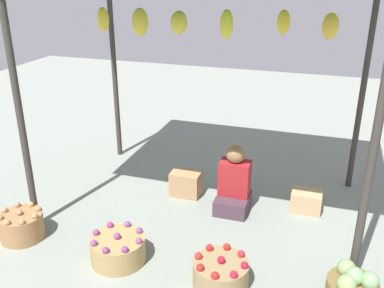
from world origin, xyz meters
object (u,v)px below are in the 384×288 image
wooden_crate_near_vendor (186,184)px  wooden_crate_stacked_rear (306,201)px  basket_purple_onions (118,249)px  basket_red_apples (221,273)px  vendor_person (234,185)px  basket_potatoes (22,226)px

wooden_crate_near_vendor → wooden_crate_stacked_rear: (1.41, 0.08, -0.03)m
basket_purple_onions → basket_red_apples: basket_purple_onions is taller
vendor_person → basket_red_apples: bearing=-81.9°
basket_red_apples → wooden_crate_stacked_rear: 1.62m
vendor_person → wooden_crate_stacked_rear: bearing=15.7°
basket_purple_onions → wooden_crate_stacked_rear: size_ratio=1.54×
basket_red_apples → wooden_crate_stacked_rear: basket_red_apples is taller
vendor_person → wooden_crate_near_vendor: 0.65m
basket_potatoes → basket_purple_onions: 1.10m
vendor_person → basket_potatoes: vendor_person is taller
wooden_crate_near_vendor → basket_purple_onions: bearing=-98.2°
basket_purple_onions → basket_red_apples: size_ratio=1.06×
basket_potatoes → wooden_crate_stacked_rear: 3.07m
wooden_crate_near_vendor → wooden_crate_stacked_rear: bearing=3.3°
basket_potatoes → wooden_crate_stacked_rear: bearing=28.0°
vendor_person → basket_potatoes: bearing=-147.6°
vendor_person → basket_red_apples: 1.30m
wooden_crate_near_vendor → wooden_crate_stacked_rear: 1.41m
basket_red_apples → wooden_crate_near_vendor: (-0.80, 1.42, 0.03)m
basket_red_apples → wooden_crate_near_vendor: bearing=119.4°
vendor_person → basket_potatoes: (-1.92, -1.22, -0.16)m
basket_red_apples → wooden_crate_near_vendor: wooden_crate_near_vendor is taller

